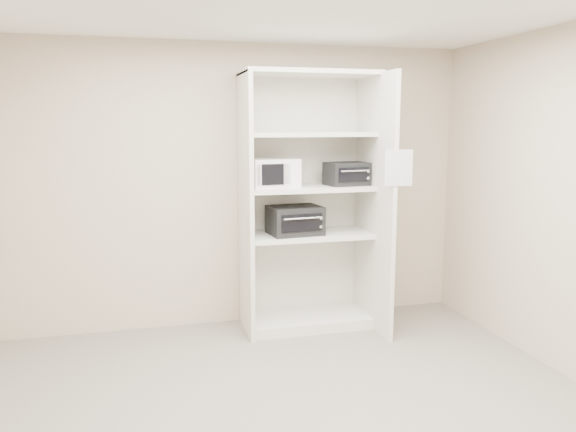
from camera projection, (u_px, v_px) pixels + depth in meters
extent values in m
cube|color=slate|center=(291.00, 421.00, 3.72)|extent=(4.50, 4.00, 0.01)
cube|color=beige|center=(238.00, 186.00, 5.41)|extent=(4.50, 0.02, 2.70)
cube|color=beige|center=(471.00, 336.00, 1.59)|extent=(4.50, 0.02, 2.70)
cube|color=silver|center=(246.00, 206.00, 5.13)|extent=(0.04, 0.60, 2.40)
cube|color=silver|center=(374.00, 204.00, 5.29)|extent=(0.04, 0.90, 2.40)
cube|color=silver|center=(300.00, 200.00, 5.57)|extent=(1.24, 0.02, 2.40)
cube|color=silver|center=(307.00, 320.00, 5.49)|extent=(1.16, 0.56, 0.10)
cube|color=silver|center=(308.00, 235.00, 5.35)|extent=(1.16, 0.56, 0.04)
cube|color=silver|center=(308.00, 188.00, 5.28)|extent=(1.16, 0.56, 0.04)
cube|color=silver|center=(309.00, 134.00, 5.20)|extent=(1.16, 0.56, 0.04)
cube|color=silver|center=(309.00, 73.00, 5.11)|extent=(1.24, 0.60, 0.04)
cube|color=white|center=(273.00, 173.00, 5.17)|extent=(0.46, 0.37, 0.26)
cube|color=black|center=(346.00, 174.00, 5.31)|extent=(0.41, 0.33, 0.22)
cube|color=black|center=(295.00, 220.00, 5.26)|extent=(0.51, 0.41, 0.26)
cube|color=white|center=(399.00, 168.00, 4.80)|extent=(0.24, 0.03, 0.30)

